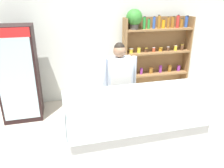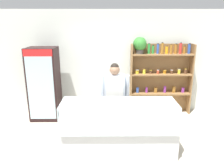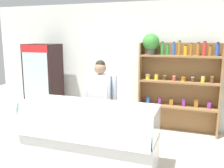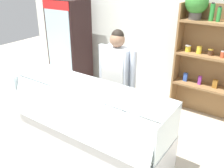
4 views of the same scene
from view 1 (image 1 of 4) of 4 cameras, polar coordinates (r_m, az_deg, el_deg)
The scene contains 6 objects.
ground_plane at distance 3.72m, azimuth 5.58°, elevation -15.69°, with size 12.00×12.00×0.00m, color beige.
back_wall at distance 5.01m, azimuth -1.88°, elevation 11.40°, with size 6.80×0.10×2.70m, color silver.
drinks_fridge at distance 4.49m, azimuth -23.18°, elevation 2.42°, with size 0.70×0.61×1.81m.
shelving_unit at distance 5.12m, azimuth 10.38°, elevation 9.66°, with size 1.59×0.34×2.03m.
deli_display_case at distance 3.46m, azimuth 5.98°, elevation -12.59°, with size 2.09×0.73×1.01m.
shop_clerk at distance 3.74m, azimuth 1.90°, elevation 0.94°, with size 0.61×0.25×1.58m.
Camera 1 is at (-1.07, -2.75, 2.27)m, focal length 35.00 mm.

